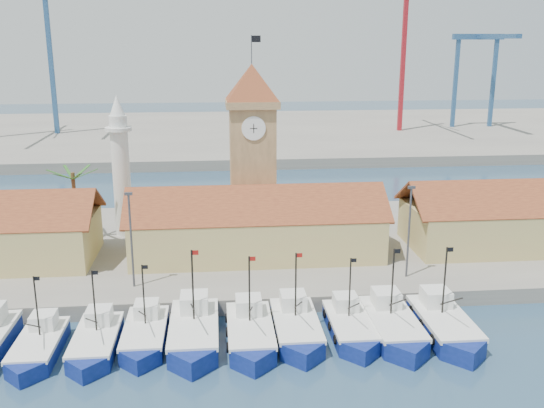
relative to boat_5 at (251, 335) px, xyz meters
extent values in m
plane|color=#1D364D|center=(1.70, -2.73, -0.78)|extent=(400.00, 400.00, 0.00)
cube|color=gray|center=(1.70, 21.27, -0.03)|extent=(140.00, 32.00, 1.50)
cube|color=gray|center=(1.70, 107.27, 0.22)|extent=(240.00, 80.00, 2.00)
cube|color=navy|center=(-16.47, -0.11, -0.33)|extent=(3.16, 7.14, 1.62)
cube|color=navy|center=(-16.47, -3.68, -0.33)|extent=(3.16, 3.16, 1.62)
cube|color=silver|center=(-16.47, -0.11, 0.48)|extent=(3.22, 7.34, 0.32)
cube|color=silver|center=(-16.47, 1.67, 1.20)|extent=(1.89, 1.98, 1.26)
cylinder|color=black|center=(-16.47, 0.34, 3.01)|extent=(0.13, 0.13, 5.05)
cube|color=black|center=(-16.25, 0.34, 5.35)|extent=(0.45, 0.02, 0.32)
cube|color=navy|center=(-12.18, 0.17, -0.32)|extent=(3.26, 7.37, 1.67)
cube|color=navy|center=(-12.18, -3.52, -0.32)|extent=(3.26, 3.26, 1.67)
cube|color=silver|center=(-12.18, 0.17, 0.52)|extent=(3.32, 7.57, 0.33)
cube|color=silver|center=(-12.18, 2.01, 1.27)|extent=(1.95, 2.05, 1.30)
cylinder|color=black|center=(-12.18, 0.63, 3.13)|extent=(0.13, 0.13, 5.21)
cube|color=black|center=(-11.94, 0.63, 5.55)|extent=(0.47, 0.02, 0.33)
cube|color=navy|center=(-8.46, 1.04, -0.32)|extent=(3.25, 7.36, 1.67)
cube|color=navy|center=(-8.46, -2.64, -0.32)|extent=(3.25, 3.25, 1.67)
cube|color=silver|center=(-8.46, 1.04, 0.52)|extent=(3.32, 7.57, 0.33)
cube|color=silver|center=(-8.46, 2.88, 1.26)|extent=(1.95, 2.05, 1.30)
cylinder|color=black|center=(-8.46, 1.50, 3.12)|extent=(0.13, 0.13, 5.21)
cube|color=black|center=(-8.23, 1.50, 5.54)|extent=(0.46, 0.02, 0.33)
cube|color=navy|center=(-4.52, 0.89, -0.24)|extent=(3.82, 8.65, 1.97)
cube|color=navy|center=(-4.52, -3.44, -0.24)|extent=(3.82, 3.82, 1.97)
cube|color=silver|center=(-4.52, 0.89, 0.75)|extent=(3.90, 8.89, 0.38)
cube|color=silver|center=(-4.52, 3.05, 1.62)|extent=(2.29, 2.40, 1.53)
cylinder|color=black|center=(-4.52, 1.43, 3.81)|extent=(0.15, 0.15, 6.12)
cube|color=#A5140F|center=(-4.25, 1.43, 6.64)|extent=(0.55, 0.02, 0.38)
cube|color=navy|center=(0.00, 0.40, -0.27)|extent=(3.57, 8.09, 1.84)
cube|color=navy|center=(0.00, -3.64, -0.27)|extent=(3.57, 3.57, 1.84)
cube|color=silver|center=(0.00, 0.40, 0.65)|extent=(3.65, 8.31, 0.36)
cube|color=silver|center=(0.00, 2.43, 1.47)|extent=(2.14, 2.25, 1.43)
cylinder|color=black|center=(0.00, 0.92, 3.51)|extent=(0.14, 0.14, 5.72)
cube|color=#A5140F|center=(0.26, 0.92, 6.16)|extent=(0.51, 0.02, 0.36)
cube|color=navy|center=(3.83, 1.02, -0.28)|extent=(3.54, 8.02, 1.82)
cube|color=navy|center=(3.83, -2.99, -0.28)|extent=(3.54, 3.54, 1.82)
cube|color=silver|center=(3.83, 1.02, 0.64)|extent=(3.61, 8.24, 0.35)
cube|color=silver|center=(3.83, 3.03, 1.45)|extent=(2.13, 2.23, 1.42)
cylinder|color=black|center=(3.83, 1.53, 3.47)|extent=(0.14, 0.14, 5.67)
cube|color=#A5140F|center=(4.09, 1.53, 6.10)|extent=(0.51, 0.02, 0.35)
cube|color=navy|center=(8.30, 0.83, -0.31)|extent=(3.28, 7.43, 1.69)
cube|color=navy|center=(8.30, -2.89, -0.31)|extent=(3.28, 3.28, 1.69)
cube|color=silver|center=(8.30, 0.83, 0.53)|extent=(3.35, 7.64, 0.33)
cube|color=silver|center=(8.30, 2.68, 1.28)|extent=(1.97, 2.06, 1.31)
cylinder|color=black|center=(8.30, 1.30, 3.16)|extent=(0.13, 0.13, 5.26)
cube|color=black|center=(8.53, 1.30, 5.60)|extent=(0.47, 0.02, 0.33)
cube|color=navy|center=(11.80, 0.55, -0.26)|extent=(3.67, 8.29, 1.88)
cube|color=navy|center=(11.80, -3.60, -0.26)|extent=(3.66, 3.66, 1.88)
cube|color=silver|center=(11.80, 0.55, 0.68)|extent=(3.74, 8.52, 0.37)
cube|color=silver|center=(11.80, 2.62, 1.52)|extent=(2.20, 2.30, 1.47)
cylinder|color=black|center=(11.80, 1.07, 3.62)|extent=(0.15, 0.15, 5.86)
cube|color=black|center=(12.06, 1.07, 6.34)|extent=(0.52, 0.02, 0.37)
cube|color=navy|center=(16.10, 0.23, -0.25)|extent=(3.72, 8.42, 1.91)
cube|color=navy|center=(16.10, -3.98, -0.25)|extent=(3.72, 3.72, 1.91)
cube|color=silver|center=(16.10, 0.23, 0.71)|extent=(3.80, 8.66, 0.37)
cube|color=silver|center=(16.10, 2.34, 1.56)|extent=(2.23, 2.34, 1.49)
cylinder|color=black|center=(16.10, 0.76, 3.69)|extent=(0.15, 0.15, 5.96)
cube|color=black|center=(16.36, 0.76, 6.45)|extent=(0.53, 0.02, 0.37)
cube|color=tan|center=(1.70, 17.27, 2.97)|extent=(26.00, 10.00, 4.50)
cube|color=#9B4E27|center=(1.70, 14.77, 6.72)|extent=(27.04, 5.13, 3.21)
cube|color=#9B4E27|center=(1.70, 19.77, 6.72)|extent=(27.04, 5.13, 3.21)
cube|color=tan|center=(33.70, 17.27, 2.97)|extent=(30.00, 10.00, 4.50)
cube|color=#9B4E27|center=(33.70, 19.77, 6.72)|extent=(31.20, 5.13, 3.21)
cube|color=tan|center=(1.70, 23.27, 8.22)|extent=(5.00, 5.00, 15.00)
cube|color=tan|center=(1.70, 23.27, 16.12)|extent=(5.80, 5.80, 0.80)
pyramid|color=#9B4E27|center=(1.70, 23.27, 18.42)|extent=(5.80, 5.80, 4.00)
cylinder|color=white|center=(1.70, 20.72, 13.72)|extent=(2.60, 0.15, 2.60)
cube|color=black|center=(1.70, 20.64, 13.72)|extent=(0.08, 0.02, 1.00)
cube|color=black|center=(1.70, 20.64, 13.72)|extent=(0.80, 0.02, 0.08)
cylinder|color=#3F3F44|center=(1.70, 23.27, 21.92)|extent=(0.10, 0.10, 3.00)
cube|color=black|center=(2.20, 23.27, 23.02)|extent=(1.00, 0.03, 0.70)
cylinder|color=silver|center=(-13.30, 25.27, 7.72)|extent=(2.00, 2.00, 14.00)
cylinder|color=silver|center=(-13.30, 25.27, 13.22)|extent=(3.00, 3.00, 0.40)
cone|color=silver|center=(-13.30, 25.27, 15.82)|extent=(1.80, 1.80, 2.40)
cylinder|color=brown|center=(-18.30, 23.27, 4.72)|extent=(0.44, 0.44, 8.00)
cube|color=#2A6121|center=(-16.90, 23.27, 8.52)|extent=(2.80, 0.35, 1.18)
cube|color=#2A6121|center=(-17.60, 24.49, 8.52)|extent=(1.71, 2.60, 1.18)
cube|color=#2A6121|center=(-19.00, 24.49, 8.52)|extent=(1.71, 2.60, 1.18)
cube|color=#2A6121|center=(-19.70, 23.27, 8.52)|extent=(2.80, 0.35, 1.18)
cube|color=#2A6121|center=(-19.00, 22.06, 8.52)|extent=(1.71, 2.60, 1.18)
cube|color=#2A6121|center=(-17.60, 22.06, 8.52)|extent=(1.71, 2.60, 1.18)
cylinder|color=#3F3F44|center=(-10.30, 9.27, 5.22)|extent=(0.20, 0.20, 9.00)
cube|color=#3F3F44|center=(-10.30, 9.27, 9.62)|extent=(0.70, 0.25, 0.25)
cylinder|color=#3F3F44|center=(15.70, 9.27, 5.22)|extent=(0.20, 0.20, 9.00)
cube|color=#3F3F44|center=(15.70, 9.27, 9.62)|extent=(0.70, 0.25, 0.25)
cube|color=#2A5280|center=(-40.30, 105.27, 17.80)|extent=(1.00, 1.00, 33.16)
cube|color=maroon|center=(43.18, 102.27, 17.85)|extent=(1.00, 1.00, 33.27)
cube|color=#2A5280|center=(58.70, 107.27, 12.22)|extent=(0.90, 0.90, 22.00)
cube|color=#2A5280|center=(68.70, 107.27, 12.22)|extent=(0.90, 0.90, 22.00)
cube|color=#2A5280|center=(63.70, 107.27, 23.72)|extent=(13.00, 1.40, 1.40)
cube|color=#2A5280|center=(63.70, 97.27, 23.72)|extent=(1.40, 22.00, 1.00)
camera|label=1|loc=(-2.43, -44.13, 22.89)|focal=40.00mm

